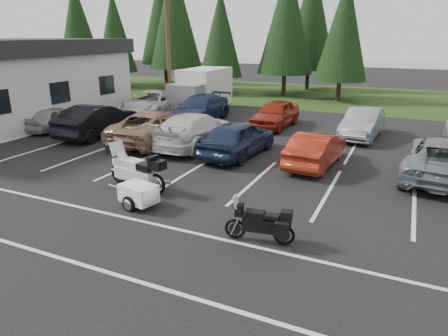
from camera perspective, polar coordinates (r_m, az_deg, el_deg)
ground at (r=14.12m, az=1.01°, el=-2.92°), size 120.00×120.00×0.00m
grass_strip at (r=36.78m, az=16.55°, el=9.71°), size 80.00×16.00×0.01m
lake_water at (r=67.24m, az=24.26°, el=12.54°), size 70.00×50.00×0.02m
utility_pole at (r=28.49m, az=-8.01°, el=17.42°), size 1.60×0.26×9.00m
box_truck at (r=28.15m, az=-3.66°, el=10.91°), size 2.40×5.60×2.90m
stall_markings at (r=15.86m, az=3.93°, el=-0.50°), size 32.00×16.00×0.01m
conifer_0 at (r=47.98m, az=-20.24°, el=18.74°), size 4.58×4.58×10.66m
conifer_1 at (r=43.00m, az=-15.36°, el=18.21°), size 3.96×3.96×9.22m
conifer_2 at (r=40.87m, az=-7.07°, el=20.90°), size 5.10×5.10×11.89m
conifer_3 at (r=36.98m, az=-0.49°, el=18.69°), size 3.87×3.87×9.02m
conifer_4 at (r=36.44m, az=8.97°, el=20.47°), size 4.80×4.80×11.17m
conifer_5 at (r=34.05m, az=16.78°, el=18.58°), size 4.14×4.14×9.63m
conifer_back_a at (r=46.56m, az=-8.68°, el=20.83°), size 5.28×5.28×12.30m
conifer_back_b at (r=40.64m, az=12.37°, el=20.40°), size 4.97×4.97×11.58m
car_near_0 at (r=24.68m, az=-22.72°, el=6.61°), size 1.75×4.00×1.34m
car_near_1 at (r=22.41m, az=-17.60°, el=6.54°), size 2.01×5.17×1.68m
car_near_2 at (r=20.27m, az=-9.53°, el=5.88°), size 2.93×5.96×1.63m
car_near_3 at (r=19.36m, az=-4.14°, el=5.49°), size 2.39×5.64×1.62m
car_near_4 at (r=17.81m, az=2.03°, el=4.34°), size 2.28×4.85×1.60m
car_near_5 at (r=16.83m, az=13.05°, el=2.68°), size 1.81×4.37×1.41m
car_near_6 at (r=16.99m, az=28.98°, el=1.21°), size 3.15×5.86×1.56m
car_far_0 at (r=27.18m, az=-10.08°, el=9.06°), size 3.12×6.11×1.65m
car_far_1 at (r=25.07m, az=-3.49°, el=8.46°), size 2.33×5.54×1.60m
car_far_2 at (r=23.65m, az=7.31°, el=7.68°), size 2.08×4.64×1.55m
car_far_3 at (r=22.22m, az=19.20°, el=6.06°), size 1.96×4.71×1.52m
touring_motorcycle at (r=14.19m, az=-12.43°, el=0.18°), size 3.00×1.35×1.60m
cargo_trailer at (r=12.80m, az=-12.09°, el=-3.87°), size 1.78×1.23×0.75m
adventure_motorcycle at (r=10.41m, az=5.09°, el=-7.41°), size 2.14×1.03×1.25m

